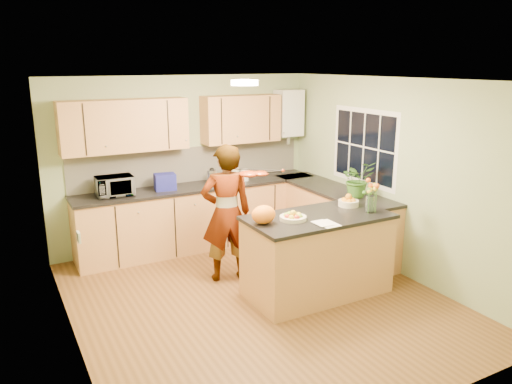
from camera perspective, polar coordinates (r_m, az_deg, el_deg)
name	(u,v)px	position (r m, az deg, el deg)	size (l,w,h in m)	color
floor	(258,300)	(5.93, 0.18, -12.19)	(4.50, 4.50, 0.00)	brown
ceiling	(258,80)	(5.30, 0.20, 12.71)	(4.00, 4.50, 0.02)	white
wall_back	(185,161)	(7.49, -8.11, 3.49)	(4.00, 0.02, 2.50)	#99AD7B
wall_front	(408,268)	(3.77, 16.98, -8.28)	(4.00, 0.02, 2.50)	#99AD7B
wall_left	(66,223)	(4.89, -20.88, -3.34)	(0.02, 4.50, 2.50)	#99AD7B
wall_right	(394,177)	(6.65, 15.49, 1.70)	(0.02, 4.50, 2.50)	#99AD7B
back_counter	(201,216)	(7.44, -6.36, -2.72)	(3.64, 0.62, 0.94)	#BD844B
right_counter	(333,220)	(7.28, 8.75, -3.18)	(0.62, 2.24, 0.94)	#BD844B
splashback	(192,164)	(7.52, -7.34, 3.17)	(3.60, 0.02, 0.52)	beige
upper_cabinets	(176,123)	(7.18, -9.13, 7.82)	(3.20, 0.34, 0.70)	#BD844B
boiler	(289,113)	(8.00, 3.75, 8.99)	(0.40, 0.30, 0.86)	white
window_right	(364,147)	(7.03, 12.24, 5.06)	(0.01, 1.30, 1.05)	white
light_switch	(79,237)	(4.31, -19.60, -4.89)	(0.02, 0.09, 0.09)	white
ceiling_lamp	(245,83)	(5.57, -1.32, 12.39)	(0.30, 0.30, 0.07)	#FFEABF
peninsula_island	(317,255)	(5.95, 7.02, -7.13)	(1.69, 0.86, 0.97)	#BD844B
fruit_dish	(293,216)	(5.58, 4.25, -2.79)	(0.30, 0.30, 0.10)	beige
orange_bowl	(348,201)	(6.21, 10.53, -1.04)	(0.25, 0.25, 0.14)	beige
flower_vase	(371,188)	(5.94, 12.99, 0.41)	(0.24, 0.24, 0.44)	silver
orange_bag	(264,215)	(5.43, 0.87, -2.59)	(0.27, 0.23, 0.20)	orange
papers	(327,224)	(5.50, 8.14, -3.59)	(0.20, 0.27, 0.01)	white
violinist	(226,213)	(6.18, -3.40, -2.44)	(0.63, 0.41, 1.73)	#E4AB8C
violin	(249,174)	(5.94, -0.82, 2.07)	(0.55, 0.22, 0.11)	#510F05
microwave	(115,186)	(6.92, -15.86, 0.66)	(0.48, 0.33, 0.27)	white
blue_box	(165,182)	(7.09, -10.36, 1.16)	(0.29, 0.21, 0.23)	navy
kettle	(212,176)	(7.35, -5.06, 1.81)	(0.15, 0.15, 0.28)	#B1B0B5
jar_cream	(235,174)	(7.58, -2.40, 2.08)	(0.12, 0.12, 0.19)	beige
jar_white	(245,175)	(7.53, -1.29, 1.95)	(0.11, 0.11, 0.17)	white
potted_plant	(357,179)	(6.73, 11.52, 1.46)	(0.43, 0.37, 0.48)	#386B23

